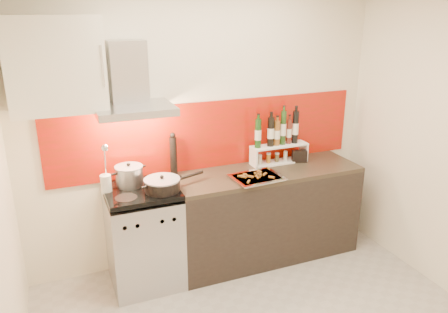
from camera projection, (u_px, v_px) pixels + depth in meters
name	position (u px, v px, depth m)	size (l,w,h in m)	color
back_wall	(206.00, 127.00, 4.07)	(3.40, 0.02, 2.60)	silver
backsplash	(211.00, 135.00, 4.10)	(3.00, 0.02, 0.64)	maroon
range_stove	(144.00, 237.00, 3.83)	(0.60, 0.60, 0.91)	#B7B7BA
counter	(266.00, 213.00, 4.26)	(1.80, 0.60, 0.90)	black
range_hood	(131.00, 87.00, 3.53)	(0.62, 0.50, 0.61)	#B7B7BA
upper_cabinet	(55.00, 65.00, 3.26)	(0.70, 0.35, 0.72)	silver
stock_pot	(129.00, 176.00, 3.71)	(0.24, 0.24, 0.21)	#B7B7BA
saute_pan	(163.00, 184.00, 3.62)	(0.56, 0.31, 0.14)	black
utensil_jar	(106.00, 178.00, 3.58)	(0.09, 0.14, 0.44)	silver
pepper_mill	(173.00, 155.00, 3.92)	(0.06, 0.06, 0.41)	black
step_shelf	(278.00, 140.00, 4.23)	(0.58, 0.16, 0.52)	white
caddy_box	(299.00, 156.00, 4.31)	(0.14, 0.06, 0.12)	black
baking_tray	(257.00, 177.00, 3.90)	(0.46, 0.37, 0.03)	silver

